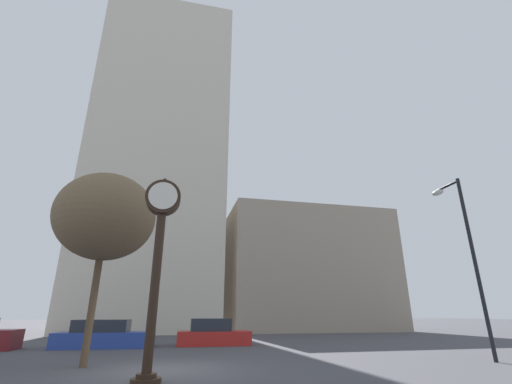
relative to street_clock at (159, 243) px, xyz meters
The scene contains 8 objects.
ground_plane 4.05m from the street_clock, 80.77° to the left, with size 200.00×200.00×0.00m, color #424247.
building_tall_tower 29.55m from the street_clock, 94.38° to the left, with size 13.17×12.00×34.56m.
building_storefront_row 29.67m from the street_clock, 61.74° to the left, with size 16.66×12.00×11.85m.
street_clock is the anchor object (origin of this frame).
car_blue 10.88m from the street_clock, 105.34° to the left, with size 4.79×2.04×1.32m.
car_red 11.04m from the street_clock, 75.22° to the left, with size 3.94×1.83×1.36m.
street_lamp_right 11.88m from the street_clock, ahead, with size 0.36×1.57×6.94m.
bare_tree 4.11m from the street_clock, 123.83° to the left, with size 3.52×3.52×6.55m.
Camera 1 is at (0.20, -11.87, 1.62)m, focal length 24.00 mm.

